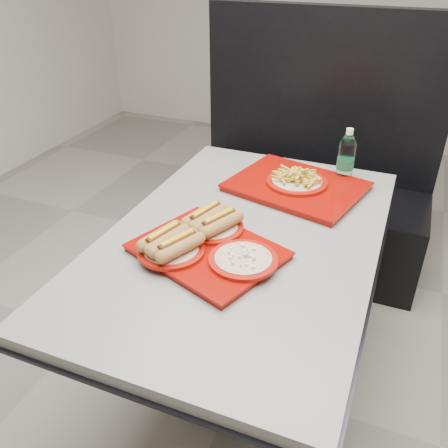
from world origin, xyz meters
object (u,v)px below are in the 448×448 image
at_px(tray_near, 204,243).
at_px(water_bottle, 346,158).
at_px(tray_far, 297,183).
at_px(diner_table, 243,273).
at_px(booth_bench, 308,190).

relative_size(tray_near, water_bottle, 2.39).
bearing_deg(tray_far, diner_table, -101.66).
relative_size(booth_bench, tray_near, 2.51).
height_order(diner_table, tray_far, tray_far).
bearing_deg(tray_far, booth_bench, 96.77).
relative_size(tray_near, tray_far, 0.92).
xyz_separation_m(tray_far, water_bottle, (0.16, 0.17, 0.07)).
bearing_deg(water_bottle, tray_near, -114.23).
bearing_deg(diner_table, water_bottle, 66.92).
xyz_separation_m(tray_near, water_bottle, (0.32, 0.72, 0.06)).
bearing_deg(booth_bench, water_bottle, -65.14).
relative_size(diner_table, water_bottle, 6.32).
distance_m(booth_bench, tray_far, 0.79).
xyz_separation_m(tray_near, tray_far, (0.16, 0.55, -0.01)).
bearing_deg(tray_far, tray_near, -106.59).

